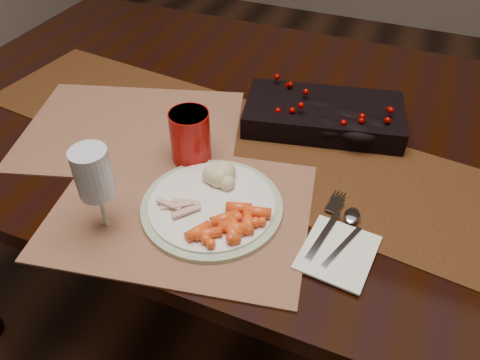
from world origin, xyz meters
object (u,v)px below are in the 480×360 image
at_px(centerpiece, 324,111).
at_px(dining_table, 280,236).
at_px(mashed_potatoes, 221,172).
at_px(wine_glass, 98,192).
at_px(dinner_plate, 212,206).
at_px(red_cup, 190,137).
at_px(turkey_shreds, 179,204).
at_px(napkin, 338,252).
at_px(placemat_main, 181,210).
at_px(baby_carrots, 232,222).

bearing_deg(centerpiece, dining_table, -156.76).
bearing_deg(mashed_potatoes, wine_glass, -130.91).
xyz_separation_m(dinner_plate, wine_glass, (-0.15, -0.11, 0.07)).
xyz_separation_m(centerpiece, red_cup, (-0.22, -0.22, 0.02)).
relative_size(turkey_shreds, wine_glass, 0.43).
bearing_deg(dinner_plate, red_cup, 130.46).
height_order(dining_table, dinner_plate, dinner_plate).
distance_m(centerpiece, napkin, 0.38).
distance_m(placemat_main, red_cup, 0.16).
bearing_deg(placemat_main, dinner_plate, 14.21).
relative_size(dinner_plate, napkin, 1.96).
distance_m(mashed_potatoes, red_cup, 0.11).
xyz_separation_m(centerpiece, turkey_shreds, (-0.16, -0.37, -0.01)).
bearing_deg(placemat_main, baby_carrots, -18.67).
relative_size(dinner_plate, wine_glass, 1.53).
relative_size(dinner_plate, baby_carrots, 2.18).
xyz_separation_m(baby_carrots, turkey_shreds, (-0.11, 0.01, -0.00)).
distance_m(dining_table, baby_carrots, 0.54).
xyz_separation_m(dining_table, red_cup, (-0.15, -0.19, 0.43)).
relative_size(baby_carrots, mashed_potatoes, 1.53).
height_order(dinner_plate, wine_glass, wine_glass).
bearing_deg(napkin, centerpiece, 114.23).
relative_size(centerpiece, turkey_shreds, 4.67).
distance_m(dinner_plate, mashed_potatoes, 0.07).
bearing_deg(turkey_shreds, wine_glass, -144.51).
height_order(placemat_main, turkey_shreds, turkey_shreds).
xyz_separation_m(dining_table, mashed_potatoes, (-0.06, -0.25, 0.42)).
bearing_deg(centerpiece, placemat_main, -114.78).
bearing_deg(red_cup, centerpiece, 45.81).
bearing_deg(turkey_shreds, centerpiece, 66.14).
relative_size(dinner_plate, turkey_shreds, 3.51).
height_order(napkin, wine_glass, wine_glass).
distance_m(centerpiece, wine_glass, 0.53).
bearing_deg(placemat_main, mashed_potatoes, 52.05).
height_order(dinner_plate, turkey_shreds, turkey_shreds).
distance_m(dinner_plate, baby_carrots, 0.07).
height_order(baby_carrots, mashed_potatoes, mashed_potatoes).
relative_size(dining_table, centerpiece, 5.21).
bearing_deg(placemat_main, wine_glass, -151.35).
relative_size(placemat_main, red_cup, 4.22).
bearing_deg(wine_glass, mashed_potatoes, 49.09).
height_order(centerpiece, red_cup, red_cup).
bearing_deg(centerpiece, wine_glass, -121.15).
relative_size(napkin, wine_glass, 0.78).
bearing_deg(turkey_shreds, placemat_main, 110.32).
distance_m(placemat_main, turkey_shreds, 0.03).
height_order(mashed_potatoes, wine_glass, wine_glass).
distance_m(centerpiece, placemat_main, 0.40).
bearing_deg(turkey_shreds, dining_table, 74.20).
distance_m(dinner_plate, turkey_shreds, 0.06).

